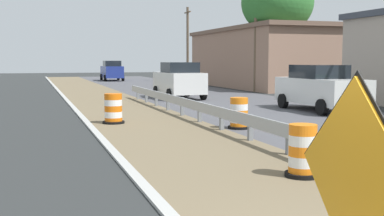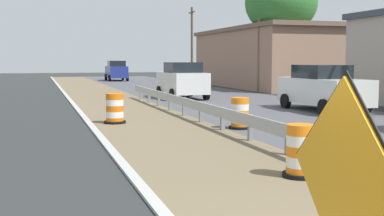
# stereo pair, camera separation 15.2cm
# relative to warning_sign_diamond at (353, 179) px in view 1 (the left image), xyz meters

# --- Properties ---
(warning_sign_diamond) EXTENTS (0.13, 1.81, 2.05)m
(warning_sign_diamond) POSITION_rel_warning_sign_diamond_xyz_m (0.00, 0.00, 0.00)
(warning_sign_diamond) COLOR black
(warning_sign_diamond) RESTS_ON ground
(traffic_barrel_nearest) EXTENTS (0.64, 0.64, 0.97)m
(traffic_barrel_nearest) POSITION_rel_warning_sign_diamond_xyz_m (1.97, 4.12, -0.64)
(traffic_barrel_nearest) COLOR orange
(traffic_barrel_nearest) RESTS_ON ground
(traffic_barrel_close) EXTENTS (0.69, 0.69, 0.97)m
(traffic_barrel_close) POSITION_rel_warning_sign_diamond_xyz_m (3.40, 10.27, -0.64)
(traffic_barrel_close) COLOR orange
(traffic_barrel_close) RESTS_ON ground
(traffic_barrel_mid) EXTENTS (0.74, 0.74, 1.01)m
(traffic_barrel_mid) POSITION_rel_warning_sign_diamond_xyz_m (-0.11, 12.75, -0.62)
(traffic_barrel_mid) COLOR orange
(traffic_barrel_mid) RESTS_ON ground
(car_lead_near_lane) EXTENTS (2.03, 4.37, 2.05)m
(car_lead_near_lane) POSITION_rel_warning_sign_diamond_xyz_m (5.19, 46.75, -0.05)
(car_lead_near_lane) COLOR navy
(car_lead_near_lane) RESTS_ON ground
(car_lead_far_lane) EXTENTS (2.14, 4.16, 2.00)m
(car_lead_far_lane) POSITION_rel_warning_sign_diamond_xyz_m (5.08, 22.34, -0.07)
(car_lead_far_lane) COLOR silver
(car_lead_far_lane) RESTS_ON ground
(car_mid_far_lane) EXTENTS (2.07, 4.64, 1.93)m
(car_mid_far_lane) POSITION_rel_warning_sign_diamond_xyz_m (8.81, 14.17, -0.11)
(car_mid_far_lane) COLOR silver
(car_mid_far_lane) RESTS_ON ground
(roadside_shop_far) EXTENTS (7.24, 15.95, 4.60)m
(roadside_shop_far) POSITION_rel_warning_sign_diamond_xyz_m (14.96, 31.83, 1.24)
(roadside_shop_far) COLOR #93705B
(roadside_shop_far) RESTS_ON ground
(utility_pole_mid) EXTENTS (0.24, 1.80, 9.17)m
(utility_pole_mid) POSITION_rel_warning_sign_diamond_xyz_m (11.52, 26.12, 3.68)
(utility_pole_mid) COLOR brown
(utility_pole_mid) RESTS_ON ground
(utility_pole_far) EXTENTS (0.24, 1.80, 7.28)m
(utility_pole_far) POSITION_rel_warning_sign_diamond_xyz_m (12.06, 42.66, 2.72)
(utility_pole_far) COLOR brown
(utility_pole_far) RESTS_ON ground
(tree_roadside) EXTENTS (4.91, 4.91, 8.26)m
(tree_roadside) POSITION_rel_warning_sign_diamond_xyz_m (13.40, 26.74, 4.95)
(tree_roadside) COLOR brown
(tree_roadside) RESTS_ON ground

